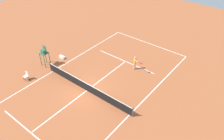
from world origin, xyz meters
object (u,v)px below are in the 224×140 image
at_px(umpire_chair, 44,53).
at_px(equipment_bag, 62,57).
at_px(tennis_ball, 123,74).
at_px(courtside_chair_near, 26,76).
at_px(player_serving, 135,62).

xyz_separation_m(umpire_chair, equipment_bag, (-0.37, -2.05, -1.46)).
height_order(tennis_ball, umpire_chair, umpire_chair).
bearing_deg(tennis_ball, courtside_chair_near, 43.75).
height_order(umpire_chair, equipment_bag, umpire_chair).
relative_size(umpire_chair, courtside_chair_near, 2.54).
relative_size(tennis_ball, equipment_bag, 0.09).
bearing_deg(equipment_bag, courtside_chair_near, 92.56).
distance_m(tennis_ball, courtside_chair_near, 10.10).
distance_m(tennis_ball, umpire_chair, 8.98).
xyz_separation_m(player_serving, equipment_bag, (8.00, 3.50, -0.81)).
height_order(player_serving, tennis_ball, player_serving).
height_order(player_serving, umpire_chair, umpire_chair).
height_order(tennis_ball, courtside_chair_near, courtside_chair_near).
xyz_separation_m(tennis_ball, equipment_bag, (7.51, 1.97, 0.12)).
bearing_deg(equipment_bag, umpire_chair, 79.87).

